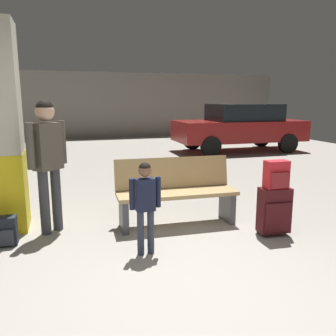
{
  "coord_description": "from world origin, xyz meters",
  "views": [
    {
      "loc": [
        -0.99,
        -2.7,
        1.67
      ],
      "look_at": [
        0.24,
        1.3,
        0.85
      ],
      "focal_mm": 37.61,
      "sensor_mm": 36.0,
      "label": 1
    }
  ],
  "objects_px": {
    "suitcase": "(274,210)",
    "child": "(145,199)",
    "adult": "(47,152)",
    "parked_car_side": "(240,126)",
    "backpack_dark_floor": "(4,232)",
    "bench": "(176,192)",
    "backpack_bright": "(277,175)"
  },
  "relations": [
    {
      "from": "suitcase",
      "to": "adult",
      "type": "height_order",
      "value": "adult"
    },
    {
      "from": "suitcase",
      "to": "child",
      "type": "relative_size",
      "value": 0.59
    },
    {
      "from": "adult",
      "to": "suitcase",
      "type": "bearing_deg",
      "value": -19.4
    },
    {
      "from": "adult",
      "to": "child",
      "type": "bearing_deg",
      "value": -45.04
    },
    {
      "from": "child",
      "to": "backpack_dark_floor",
      "type": "height_order",
      "value": "child"
    },
    {
      "from": "child",
      "to": "parked_car_side",
      "type": "xyz_separation_m",
      "value": [
        4.73,
        6.65,
        0.18
      ]
    },
    {
      "from": "backpack_dark_floor",
      "to": "suitcase",
      "type": "bearing_deg",
      "value": -11.47
    },
    {
      "from": "backpack_bright",
      "to": "adult",
      "type": "distance_m",
      "value": 2.81
    },
    {
      "from": "child",
      "to": "adult",
      "type": "xyz_separation_m",
      "value": [
        -0.99,
        0.99,
        0.4
      ]
    },
    {
      "from": "bench",
      "to": "suitcase",
      "type": "relative_size",
      "value": 2.68
    },
    {
      "from": "backpack_dark_floor",
      "to": "parked_car_side",
      "type": "relative_size",
      "value": 0.08
    },
    {
      "from": "child",
      "to": "parked_car_side",
      "type": "relative_size",
      "value": 0.25
    },
    {
      "from": "bench",
      "to": "parked_car_side",
      "type": "xyz_separation_m",
      "value": [
        4.11,
        5.83,
        0.36
      ]
    },
    {
      "from": "child",
      "to": "adult",
      "type": "height_order",
      "value": "adult"
    },
    {
      "from": "adult",
      "to": "parked_car_side",
      "type": "relative_size",
      "value": 0.4
    },
    {
      "from": "backpack_dark_floor",
      "to": "parked_car_side",
      "type": "height_order",
      "value": "parked_car_side"
    },
    {
      "from": "suitcase",
      "to": "parked_car_side",
      "type": "xyz_separation_m",
      "value": [
        3.08,
        6.59,
        0.48
      ]
    },
    {
      "from": "bench",
      "to": "parked_car_side",
      "type": "relative_size",
      "value": 0.39
    },
    {
      "from": "bench",
      "to": "child",
      "type": "xyz_separation_m",
      "value": [
        -0.62,
        -0.82,
        0.19
      ]
    },
    {
      "from": "adult",
      "to": "parked_car_side",
      "type": "height_order",
      "value": "adult"
    },
    {
      "from": "backpack_bright",
      "to": "adult",
      "type": "height_order",
      "value": "adult"
    },
    {
      "from": "backpack_dark_floor",
      "to": "backpack_bright",
      "type": "bearing_deg",
      "value": -11.48
    },
    {
      "from": "backpack_bright",
      "to": "backpack_dark_floor",
      "type": "xyz_separation_m",
      "value": [
        -3.17,
        0.64,
        -0.6
      ]
    },
    {
      "from": "backpack_dark_floor",
      "to": "parked_car_side",
      "type": "bearing_deg",
      "value": 43.63
    },
    {
      "from": "bench",
      "to": "adult",
      "type": "height_order",
      "value": "adult"
    },
    {
      "from": "adult",
      "to": "parked_car_side",
      "type": "distance_m",
      "value": 8.05
    },
    {
      "from": "child",
      "to": "backpack_dark_floor",
      "type": "distance_m",
      "value": 1.73
    },
    {
      "from": "backpack_bright",
      "to": "child",
      "type": "relative_size",
      "value": 0.33
    },
    {
      "from": "backpack_bright",
      "to": "parked_car_side",
      "type": "relative_size",
      "value": 0.08
    },
    {
      "from": "suitcase",
      "to": "child",
      "type": "bearing_deg",
      "value": -177.84
    },
    {
      "from": "backpack_dark_floor",
      "to": "adult",
      "type": "bearing_deg",
      "value": 28.92
    },
    {
      "from": "suitcase",
      "to": "backpack_dark_floor",
      "type": "bearing_deg",
      "value": 168.53
    }
  ]
}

